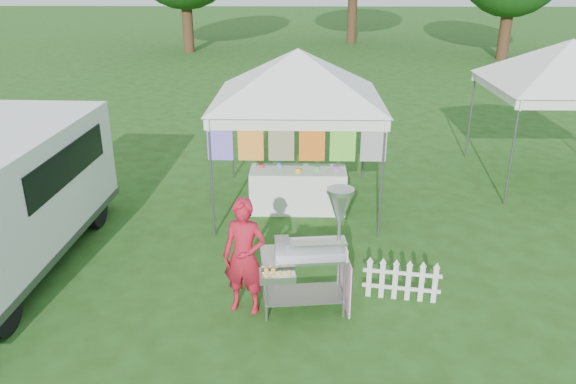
{
  "coord_description": "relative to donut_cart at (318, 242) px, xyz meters",
  "views": [
    {
      "loc": [
        0.08,
        -6.66,
        4.37
      ],
      "look_at": [
        -0.12,
        1.39,
        1.1
      ],
      "focal_mm": 35.0,
      "sensor_mm": 36.0,
      "label": 1
    }
  ],
  "objects": [
    {
      "name": "picket_fence",
      "position": [
        1.18,
        0.26,
        -0.73
      ],
      "size": [
        1.07,
        0.19,
        0.56
      ],
      "rotation": [
        0.0,
        0.0,
        -0.16
      ],
      "color": "white",
      "rests_on": "ground"
    },
    {
      "name": "donut_cart",
      "position": [
        0.0,
        0.0,
        0.0
      ],
      "size": [
        1.25,
        0.98,
        1.74
      ],
      "rotation": [
        0.0,
        0.0,
        0.11
      ],
      "color": "gray",
      "rests_on": "ground"
    },
    {
      "name": "ground",
      "position": [
        -0.31,
        0.13,
        -1.02
      ],
      "size": [
        120.0,
        120.0,
        0.0
      ],
      "primitive_type": "plane",
      "color": "#234012",
      "rests_on": "ground"
    },
    {
      "name": "canopy_main",
      "position": [
        -0.31,
        3.63,
        1.97
      ],
      "size": [
        4.24,
        4.24,
        3.45
      ],
      "color": "#59595E",
      "rests_on": "ground"
    },
    {
      "name": "canopy_right",
      "position": [
        5.19,
        5.13,
        1.97
      ],
      "size": [
        4.24,
        4.24,
        3.45
      ],
      "color": "#59595E",
      "rests_on": "ground"
    },
    {
      "name": "vendor",
      "position": [
        -0.96,
        -0.03,
        -0.21
      ],
      "size": [
        0.66,
        0.51,
        1.62
      ],
      "primitive_type": "imported",
      "rotation": [
        0.0,
        0.0,
        -0.23
      ],
      "color": "#A71426",
      "rests_on": "ground"
    },
    {
      "name": "display_table",
      "position": [
        -0.28,
        3.35,
        -0.61
      ],
      "size": [
        1.8,
        0.7,
        0.82
      ],
      "primitive_type": "cube",
      "color": "white",
      "rests_on": "ground"
    }
  ]
}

